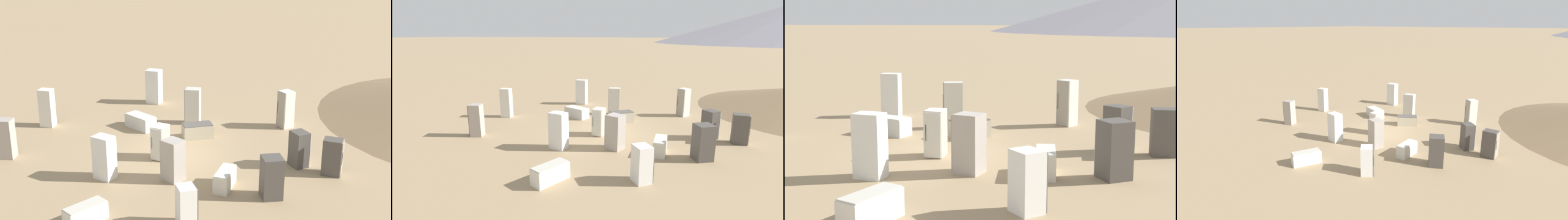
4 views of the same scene
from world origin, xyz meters
TOP-DOWN VIEW (x-y plane):
  - ground_plane at (0.00, 0.00)m, footprint 1000.00×1000.00m
  - discarded_fridge_0 at (2.29, 1.25)m, footprint 0.86×0.94m
  - discarded_fridge_1 at (-2.28, -2.84)m, footprint 1.23×1.76m
  - discarded_fridge_2 at (-1.08, 5.48)m, footprint 0.95×0.96m
  - discarded_fridge_3 at (2.09, 5.23)m, footprint 1.06×1.04m
  - discarded_fridge_4 at (-4.02, -0.77)m, footprint 0.75×0.89m
  - discarded_fridge_5 at (6.48, 0.03)m, footprint 1.60×1.08m
  - discarded_fridge_6 at (5.19, 3.22)m, footprint 0.91×0.91m
  - discarded_fridge_7 at (-2.30, 0.27)m, footprint 1.47×1.59m
  - discarded_fridge_8 at (-5.41, 3.69)m, footprint 0.88×0.88m
  - discarded_fridge_9 at (0.60, -0.20)m, footprint 0.78×0.59m
  - discarded_fridge_11 at (-6.21, -4.18)m, footprint 0.72×0.83m
  - discarded_fridge_12 at (3.26, -1.29)m, footprint 0.71×0.85m
  - discarded_fridge_13 at (-0.83, 6.91)m, footprint 0.64×0.83m
  - discarded_fridge_14 at (2.09, 3.39)m, footprint 1.44×0.67m

SIDE VIEW (x-z plane):
  - ground_plane at x=0.00m, z-range 0.00..0.00m
  - discarded_fridge_1 at x=-2.28m, z-range 0.00..0.69m
  - discarded_fridge_5 at x=6.48m, z-range 0.00..0.69m
  - discarded_fridge_7 at x=-2.30m, z-range 0.00..0.69m
  - discarded_fridge_14 at x=2.09m, z-range 0.00..0.74m
  - discarded_fridge_6 at x=5.19m, z-range 0.00..1.45m
  - discarded_fridge_9 at x=0.60m, z-range 0.00..1.49m
  - discarded_fridge_13 at x=-0.83m, z-range 0.00..1.53m
  - discarded_fridge_2 at x=-1.08m, z-range 0.00..1.54m
  - discarded_fridge_3 at x=2.09m, z-range 0.00..1.62m
  - discarded_fridge_0 at x=2.29m, z-range 0.00..1.70m
  - discarded_fridge_12 at x=3.26m, z-range 0.00..1.80m
  - discarded_fridge_4 at x=-4.02m, z-range 0.00..1.85m
  - discarded_fridge_8 at x=-5.41m, z-range 0.00..1.88m
  - discarded_fridge_11 at x=-6.21m, z-range 0.00..1.93m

